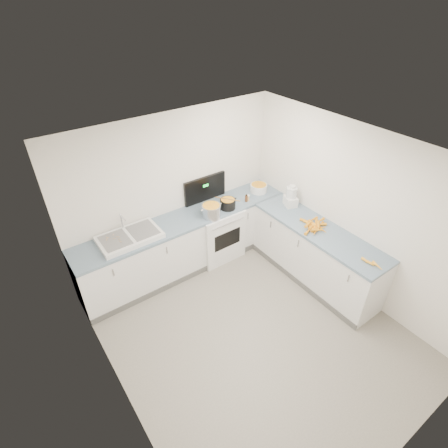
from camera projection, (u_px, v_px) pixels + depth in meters
floor at (253, 332)px, 4.75m from camera, size 3.50×4.00×0.00m
ceiling at (266, 164)px, 3.32m from camera, size 3.50×4.00×0.00m
wall_back at (174, 193)px, 5.36m from camera, size 3.50×0.00×2.50m
wall_front at (426, 402)px, 2.71m from camera, size 3.50×0.00×2.50m
wall_left at (113, 337)px, 3.20m from camera, size 0.00×4.00×2.50m
wall_right at (354, 214)px, 4.87m from camera, size 0.00×4.00×2.50m
counter_back at (187, 242)px, 5.61m from camera, size 3.50×0.62×0.94m
counter_right at (315, 254)px, 5.38m from camera, size 0.62×2.20×0.94m
stove at (216, 231)px, 5.86m from camera, size 0.76×0.65×1.36m
sink at (130, 237)px, 4.89m from camera, size 0.86×0.52×0.31m
steel_pot at (211, 211)px, 5.34m from camera, size 0.39×0.39×0.21m
black_pot at (228, 204)px, 5.54m from camera, size 0.30×0.30×0.18m
wooden_spoon at (228, 199)px, 5.48m from camera, size 0.26×0.33×0.02m
mixing_bowl at (259, 188)px, 5.98m from camera, size 0.38×0.38×0.13m
extract_bottle at (246, 198)px, 5.71m from camera, size 0.05×0.05×0.11m
spice_jar at (248, 198)px, 5.74m from camera, size 0.05×0.05×0.09m
food_processor at (291, 197)px, 5.56m from camera, size 0.24×0.26×0.36m
carrot_pile at (314, 226)px, 5.12m from camera, size 0.48×0.47×0.09m
peeled_carrots at (372, 264)px, 4.46m from camera, size 0.10×0.30×0.04m
peelings at (116, 239)px, 4.79m from camera, size 0.20×0.27×0.01m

